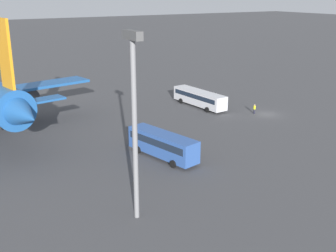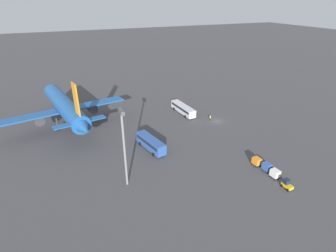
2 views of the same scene
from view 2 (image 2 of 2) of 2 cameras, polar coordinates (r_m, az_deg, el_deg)
ground_plane at (r=89.92m, az=10.51°, el=1.05°), size 600.00×600.00×0.00m
airplane at (r=88.26m, az=-21.48°, el=3.97°), size 43.92×37.17×18.21m
shuttle_bus_near at (r=94.10m, az=3.29°, el=3.85°), size 13.08×3.80×3.05m
shuttle_bus_far at (r=71.57m, az=-3.79°, el=-3.63°), size 11.42×5.03×3.37m
baggage_tug at (r=63.96m, az=24.48°, el=-11.47°), size 2.42×1.65×2.10m
worker_person at (r=89.83m, az=9.17°, el=1.74°), size 0.38×0.38×1.74m
cargo_cart_white at (r=65.94m, az=22.28°, el=-9.52°), size 2.12×1.83×2.06m
cargo_cart_blue at (r=67.59m, az=20.70°, el=-8.28°), size 2.12×1.83×2.06m
cargo_cart_orange at (r=68.85m, az=18.73°, el=-7.25°), size 2.12×1.83×2.06m
light_pole at (r=54.60m, az=-9.60°, el=-3.27°), size 2.80×0.70×18.03m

